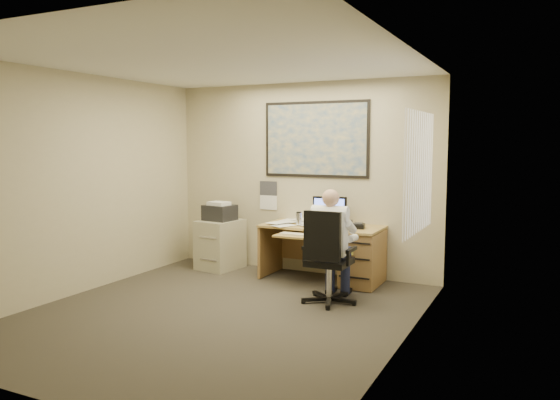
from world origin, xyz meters
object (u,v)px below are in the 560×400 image
at_px(filing_cabinet, 220,240).
at_px(office_chair, 328,276).
at_px(person, 330,246).
at_px(desk, 345,250).

xyz_separation_m(filing_cabinet, office_chair, (2.07, -0.96, -0.11)).
height_order(office_chair, person, person).
relative_size(office_chair, person, 0.83).
bearing_deg(desk, filing_cabinet, -179.19).
bearing_deg(office_chair, person, 89.20).
height_order(desk, person, person).
height_order(desk, filing_cabinet, desk).
bearing_deg(filing_cabinet, desk, 8.57).
distance_m(desk, office_chair, 1.01).
bearing_deg(filing_cabinet, office_chair, -17.19).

